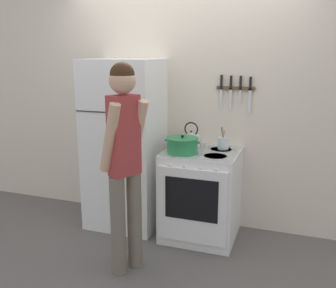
{
  "coord_description": "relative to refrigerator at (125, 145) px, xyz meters",
  "views": [
    {
      "loc": [
        1.14,
        -3.75,
        1.81
      ],
      "look_at": [
        0.0,
        -0.48,
        0.97
      ],
      "focal_mm": 40.0,
      "sensor_mm": 36.0,
      "label": 1
    }
  ],
  "objects": [
    {
      "name": "ground_plane",
      "position": [
        0.54,
        0.31,
        -0.88
      ],
      "size": [
        14.0,
        14.0,
        0.0
      ],
      "primitive_type": "plane",
      "color": "#5B5654"
    },
    {
      "name": "wall_back",
      "position": [
        0.54,
        0.34,
        0.4
      ],
      "size": [
        10.0,
        0.06,
        2.55
      ],
      "color": "beige",
      "rests_on": "ground_plane"
    },
    {
      "name": "refrigerator",
      "position": [
        0.0,
        0.0,
        0.0
      ],
      "size": [
        0.74,
        0.65,
        1.76
      ],
      "color": "white",
      "rests_on": "ground_plane"
    },
    {
      "name": "stove_range",
      "position": [
        0.84,
        -0.05,
        -0.42
      ],
      "size": [
        0.71,
        0.7,
        0.89
      ],
      "color": "white",
      "rests_on": "ground_plane"
    },
    {
      "name": "dutch_oven_pot",
      "position": [
        0.68,
        -0.15,
        0.09
      ],
      "size": [
        0.34,
        0.3,
        0.18
      ],
      "color": "#237A42",
      "rests_on": "stove_range"
    },
    {
      "name": "tea_kettle",
      "position": [
        0.69,
        0.11,
        0.09
      ],
      "size": [
        0.23,
        0.19,
        0.25
      ],
      "color": "silver",
      "rests_on": "stove_range"
    },
    {
      "name": "utensil_jar",
      "position": [
        1.02,
        0.12,
        0.07
      ],
      "size": [
        0.11,
        0.11,
        0.23
      ],
      "color": "silver",
      "rests_on": "stove_range"
    },
    {
      "name": "person",
      "position": [
        0.4,
        -0.83,
        0.12
      ],
      "size": [
        0.39,
        0.43,
        1.75
      ],
      "rotation": [
        0.0,
        0.0,
        1.08
      ],
      "color": "#6B6051",
      "rests_on": "ground_plane"
    },
    {
      "name": "wall_knife_strip",
      "position": [
        1.09,
        0.29,
        0.6
      ],
      "size": [
        0.38,
        0.03,
        0.37
      ],
      "color": "brown"
    }
  ]
}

